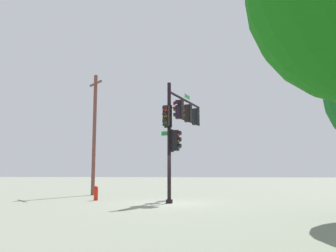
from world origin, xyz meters
TOP-DOWN VIEW (x-y plane):
  - ground_plane at (0.00, 0.00)m, footprint 120.00×120.00m
  - signal_pole_assembly at (1.35, -0.50)m, footprint 5.68×2.23m
  - utility_pole at (5.35, 5.69)m, footprint 1.44×1.27m
  - fire_hydrant at (1.38, 4.33)m, footprint 0.33×0.24m

SIDE VIEW (x-z plane):
  - ground_plane at x=0.00m, z-range 0.00..0.00m
  - fire_hydrant at x=1.38m, z-range 0.00..0.83m
  - utility_pole at x=5.35m, z-range 0.16..8.70m
  - signal_pole_assembly at x=1.35m, z-range 1.24..7.74m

